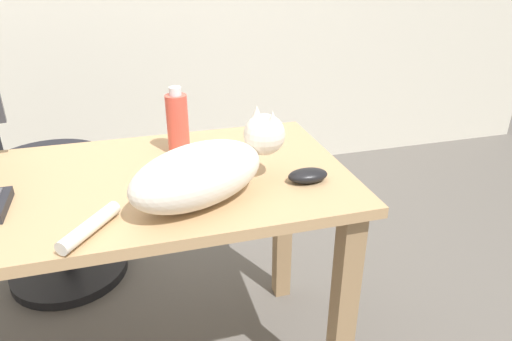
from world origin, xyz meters
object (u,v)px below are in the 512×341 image
(cat, at_px, (206,170))
(computer_mouse, at_px, (308,175))
(water_bottle, at_px, (178,123))
(office_chair, at_px, (40,192))

(cat, relative_size, computer_mouse, 5.14)
(cat, xyz_separation_m, water_bottle, (-0.03, 0.32, 0.01))
(computer_mouse, height_order, water_bottle, water_bottle)
(cat, bearing_deg, computer_mouse, 4.88)
(office_chair, xyz_separation_m, computer_mouse, (0.82, -0.76, 0.32))
(office_chair, distance_m, water_bottle, 0.80)
(computer_mouse, xyz_separation_m, water_bottle, (-0.30, 0.29, 0.08))
(office_chair, xyz_separation_m, water_bottle, (0.52, -0.47, 0.40))
(office_chair, distance_m, computer_mouse, 1.16)
(office_chair, bearing_deg, water_bottle, -42.33)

